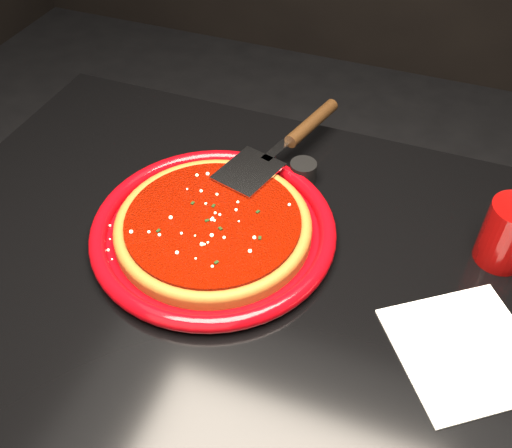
{
  "coord_description": "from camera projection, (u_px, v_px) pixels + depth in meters",
  "views": [
    {
      "loc": [
        0.16,
        -0.51,
        1.4
      ],
      "look_at": [
        -0.06,
        0.08,
        0.77
      ],
      "focal_mm": 40.0,
      "sensor_mm": 36.0,
      "label": 1
    }
  ],
  "objects": [
    {
      "name": "pizza_sauce",
      "position": [
        213.0,
        222.0,
        0.88
      ],
      "size": [
        0.35,
        0.35,
        0.01
      ],
      "primitive_type": "cylinder",
      "rotation": [
        0.0,
        0.0,
        0.35
      ],
      "color": "#700A00",
      "rests_on": "plate"
    },
    {
      "name": "pizza_crust",
      "position": [
        213.0,
        228.0,
        0.89
      ],
      "size": [
        0.4,
        0.4,
        0.02
      ],
      "primitive_type": "cylinder",
      "rotation": [
        0.0,
        0.0,
        0.35
      ],
      "color": "brown",
      "rests_on": "plate"
    },
    {
      "name": "napkin_a",
      "position": [
        465.0,
        350.0,
        0.75
      ],
      "size": [
        0.25,
        0.25,
        0.0
      ],
      "primitive_type": "cube",
      "rotation": [
        0.0,
        0.0,
        0.62
      ],
      "color": "white",
      "rests_on": "table"
    },
    {
      "name": "cup",
      "position": [
        508.0,
        234.0,
        0.83
      ],
      "size": [
        0.08,
        0.08,
        0.11
      ],
      "primitive_type": "cylinder",
      "rotation": [
        0.0,
        0.0,
        -0.01
      ],
      "color": "#850605",
      "rests_on": "table"
    },
    {
      "name": "plate",
      "position": [
        214.0,
        230.0,
        0.89
      ],
      "size": [
        0.5,
        0.5,
        0.03
      ],
      "primitive_type": "cylinder",
      "rotation": [
        0.0,
        0.0,
        0.35
      ],
      "color": "#840408",
      "rests_on": "table"
    },
    {
      "name": "basil_flecks",
      "position": [
        213.0,
        219.0,
        0.88
      ],
      "size": [
        0.24,
        0.24,
        0.0
      ],
      "primitive_type": null,
      "color": "black",
      "rests_on": "plate"
    },
    {
      "name": "pizza_server",
      "position": [
        284.0,
        144.0,
        0.99
      ],
      "size": [
        0.19,
        0.37,
        0.03
      ],
      "primitive_type": null,
      "rotation": [
        0.0,
        0.0,
        -0.27
      ],
      "color": "#AEB0B4",
      "rests_on": "plate"
    },
    {
      "name": "ramekin",
      "position": [
        303.0,
        171.0,
        0.99
      ],
      "size": [
        0.05,
        0.05,
        0.04
      ],
      "primitive_type": "cylinder",
      "rotation": [
        0.0,
        0.0,
        -0.13
      ],
      "color": "black",
      "rests_on": "table"
    },
    {
      "name": "parmesan_dusting",
      "position": [
        213.0,
        218.0,
        0.88
      ],
      "size": [
        0.26,
        0.26,
        0.01
      ],
      "primitive_type": null,
      "color": "#F9EEBF",
      "rests_on": "plate"
    },
    {
      "name": "pizza_crust_rim",
      "position": [
        213.0,
        224.0,
        0.89
      ],
      "size": [
        0.4,
        0.4,
        0.02
      ],
      "primitive_type": "torus",
      "rotation": [
        0.0,
        0.0,
        0.35
      ],
      "color": "brown",
      "rests_on": "plate"
    },
    {
      "name": "table",
      "position": [
        272.0,
        403.0,
        1.11
      ],
      "size": [
        1.2,
        0.8,
        0.75
      ],
      "primitive_type": "cube",
      "color": "black",
      "rests_on": "floor"
    }
  ]
}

